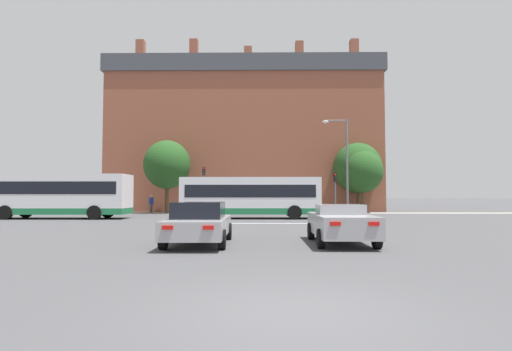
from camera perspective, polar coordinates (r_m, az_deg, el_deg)
ground_plane at (r=6.20m, az=5.48°, el=-18.93°), size 400.00×400.00×0.00m
stop_line_strip at (r=24.37m, az=1.83°, el=-6.85°), size 9.72×0.30×0.01m
far_pavement at (r=38.28m, az=1.40°, el=-5.38°), size 70.81×2.50×0.01m
brick_civic_building at (r=46.55m, az=-1.54°, el=5.31°), size 29.68×11.12×19.03m
car_saloon_left at (r=14.27m, az=-8.12°, el=-6.69°), size 2.12×4.70×1.47m
car_roadster_right at (r=14.60m, az=11.99°, el=-6.70°), size 2.03×4.36×1.39m
bus_crossing_lead at (r=29.36m, az=-0.78°, el=-3.03°), size 10.10×2.68×3.00m
bus_crossing_trailing at (r=32.51m, az=-26.31°, el=-2.50°), size 10.11×2.72×3.23m
traffic_light_far_right at (r=38.41m, az=11.25°, el=-1.51°), size 0.26×0.31×3.77m
traffic_light_far_left at (r=38.07m, az=-7.47°, el=-0.95°), size 0.26×0.31×4.39m
street_lamp_junction at (r=31.30m, az=12.33°, el=2.53°), size 1.97×0.36×7.61m
pedestrian_waiting at (r=39.39m, az=-14.75°, el=-3.73°), size 0.42×0.45×1.73m
pedestrian_walking_east at (r=37.90m, az=5.27°, el=-3.75°), size 0.40×0.46×1.83m
pedestrian_walking_west at (r=38.50m, az=6.77°, el=-3.91°), size 0.42×0.27×1.65m
tree_by_building at (r=41.13m, az=14.30°, el=1.03°), size 4.81×4.81×6.95m
tree_kerbside at (r=39.94m, az=14.97°, el=0.55°), size 3.90×3.90×6.05m
tree_distant at (r=39.16m, az=-12.59°, el=1.51°), size 4.44×4.44×6.97m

